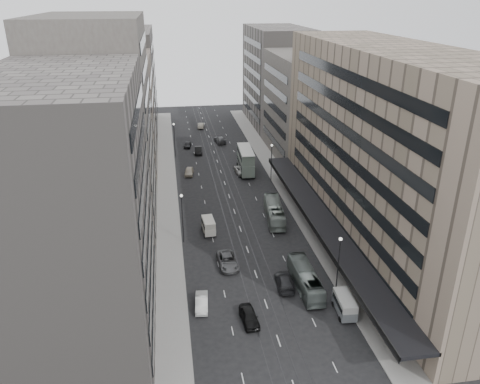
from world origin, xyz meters
TOP-DOWN VIEW (x-y plane):
  - ground at (0.00, 0.00)m, footprint 220.00×220.00m
  - sidewalk_right at (12.00, 37.50)m, footprint 4.00×125.00m
  - sidewalk_left at (-12.00, 37.50)m, footprint 4.00×125.00m
  - department_store at (21.45, 8.00)m, footprint 19.20×60.00m
  - building_right_mid at (21.50, 52.00)m, footprint 15.00×28.00m
  - building_right_far at (21.50, 82.00)m, footprint 15.00×32.00m
  - building_left_a at (-21.50, -8.00)m, footprint 15.00×28.00m
  - building_left_b at (-21.50, 19.00)m, footprint 15.00×26.00m
  - building_left_c at (-21.50, 46.00)m, footprint 15.00×28.00m
  - building_left_d at (-21.50, 79.00)m, footprint 15.00×38.00m
  - lamp_right_near at (9.70, -5.00)m, footprint 0.44×0.44m
  - lamp_right_far at (9.70, 35.00)m, footprint 0.44×0.44m
  - lamp_left_near at (-9.70, 12.00)m, footprint 0.44×0.44m
  - lamp_left_far at (-9.70, 55.00)m, footprint 0.44×0.44m
  - bus_near at (5.95, -3.35)m, footprint 2.48×10.51m
  - bus_far at (6.43, 17.51)m, footprint 3.83×11.45m
  - double_decker at (5.41, 41.57)m, footprint 3.43×10.05m
  - vw_microbus at (9.20, -9.40)m, footprint 2.32×4.67m
  - panel_van at (-5.43, 14.42)m, footprint 2.20×4.12m
  - sedan_0 at (-2.76, -9.16)m, footprint 2.22×4.79m
  - sedan_1 at (-8.22, -5.40)m, footprint 1.93×4.57m
  - sedan_2 at (-3.68, 3.84)m, footprint 2.96×5.93m
  - sedan_3 at (3.29, -2.52)m, footprint 2.69×5.65m
  - sedan_4 at (-7.10, 41.97)m, footprint 2.40×4.71m
  - sedan_5 at (-3.99, 56.54)m, footprint 2.10×5.08m
  - sedan_6 at (4.44, 41.14)m, footprint 3.21×6.18m
  - sedan_7 at (2.39, 64.78)m, footprint 3.05×5.96m
  - sedan_8 at (-6.39, 61.97)m, footprint 2.24×4.40m
  - sedan_9 at (-1.40, 80.26)m, footprint 2.26×4.90m

SIDE VIEW (x-z plane):
  - ground at x=0.00m, z-range 0.00..0.00m
  - sidewalk_right at x=12.00m, z-range 0.00..0.15m
  - sidewalk_left at x=-12.00m, z-range 0.00..0.15m
  - sedan_8 at x=-6.39m, z-range 0.00..1.43m
  - sedan_1 at x=-8.22m, z-range 0.00..1.47m
  - sedan_4 at x=-7.10m, z-range 0.00..1.54m
  - sedan_9 at x=-1.40m, z-range 0.00..1.55m
  - sedan_0 at x=-2.76m, z-range 0.00..1.59m
  - sedan_3 at x=3.29m, z-range 0.00..1.59m
  - sedan_2 at x=-3.68m, z-range 0.00..1.61m
  - sedan_5 at x=-3.99m, z-range 0.00..1.64m
  - sedan_7 at x=2.39m, z-range 0.00..1.65m
  - sedan_6 at x=4.44m, z-range 0.00..1.66m
  - vw_microbus at x=9.20m, z-range 0.14..2.60m
  - panel_van at x=-5.43m, z-range 0.13..2.65m
  - bus_near at x=5.95m, z-range 0.00..2.93m
  - bus_far at x=6.43m, z-range 0.00..3.13m
  - double_decker at x=5.41m, z-range 0.22..5.65m
  - lamp_right_near at x=9.70m, z-range 1.04..9.36m
  - lamp_right_far at x=9.70m, z-range 1.04..9.36m
  - lamp_left_near at x=-9.70m, z-range 1.04..9.36m
  - lamp_left_far at x=-9.70m, z-range 1.04..9.36m
  - building_right_mid at x=21.50m, z-range 0.00..24.00m
  - building_left_c at x=-21.50m, z-range 0.00..25.00m
  - building_right_far at x=21.50m, z-range 0.00..28.00m
  - building_left_d at x=-21.50m, z-range 0.00..28.00m
  - department_store at x=21.45m, z-range -0.05..29.95m
  - building_left_a at x=-21.50m, z-range 0.00..30.00m
  - building_left_b at x=-21.50m, z-range 0.00..34.00m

